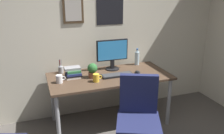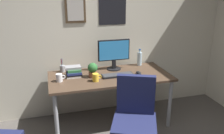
% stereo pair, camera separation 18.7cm
% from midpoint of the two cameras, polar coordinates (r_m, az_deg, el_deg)
% --- Properties ---
extents(wall_back, '(4.40, 0.10, 2.60)m').
position_cam_midpoint_polar(wall_back, '(3.39, -4.26, 9.54)').
color(wall_back, beige).
rests_on(wall_back, ground_plane).
extents(desk, '(1.63, 0.77, 0.72)m').
position_cam_midpoint_polar(desk, '(3.17, 1.20, -3.24)').
color(desk, '#4C3828').
rests_on(desk, ground_plane).
extents(office_chair, '(0.61, 0.61, 0.95)m').
position_cam_midpoint_polar(office_chair, '(2.60, 7.70, -11.74)').
color(office_chair, '#1E234C').
rests_on(office_chair, ground_plane).
extents(monitor, '(0.46, 0.20, 0.43)m').
position_cam_midpoint_polar(monitor, '(3.31, 2.08, 3.38)').
color(monitor, black).
rests_on(monitor, desk).
extents(keyboard, '(0.43, 0.15, 0.03)m').
position_cam_midpoint_polar(keyboard, '(3.12, 3.09, -2.01)').
color(keyboard, black).
rests_on(keyboard, desk).
extents(computer_mouse, '(0.06, 0.11, 0.04)m').
position_cam_midpoint_polar(computer_mouse, '(3.22, 8.21, -1.44)').
color(computer_mouse, black).
rests_on(computer_mouse, desk).
extents(water_bottle, '(0.07, 0.07, 0.25)m').
position_cam_midpoint_polar(water_bottle, '(3.56, 8.25, 2.07)').
color(water_bottle, silver).
rests_on(water_bottle, desk).
extents(coffee_mug_near, '(0.12, 0.08, 0.10)m').
position_cam_midpoint_polar(coffee_mug_near, '(2.93, -2.19, -2.59)').
color(coffee_mug_near, yellow).
rests_on(coffee_mug_near, desk).
extents(coffee_mug_far, '(0.12, 0.08, 0.10)m').
position_cam_midpoint_polar(coffee_mug_far, '(2.98, -11.00, -2.61)').
color(coffee_mug_far, white).
rests_on(coffee_mug_far, desk).
extents(potted_plant, '(0.13, 0.13, 0.20)m').
position_cam_midpoint_polar(potted_plant, '(3.06, -3.01, -0.64)').
color(potted_plant, brown).
rests_on(potted_plant, desk).
extents(pen_cup, '(0.07, 0.07, 0.20)m').
position_cam_midpoint_polar(pen_cup, '(3.31, -10.46, -0.31)').
color(pen_cup, '#9EA0A5').
rests_on(pen_cup, desk).
extents(book_stack_left, '(0.21, 0.18, 0.14)m').
position_cam_midpoint_polar(book_stack_left, '(3.11, -7.67, -1.18)').
color(book_stack_left, silver).
rests_on(book_stack_left, desk).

